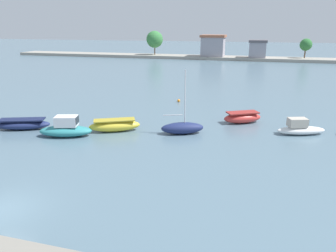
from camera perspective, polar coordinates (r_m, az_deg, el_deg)
ground_plane at (r=20.50m, az=-27.13°, el=-13.03°), size 400.00×400.00×0.00m
moored_boat_1 at (r=34.61m, az=-24.17°, el=0.27°), size 5.47×3.30×1.02m
moored_boat_2 at (r=30.97m, az=-17.45°, el=-0.50°), size 5.08×3.16×1.88m
moored_boat_3 at (r=31.36m, az=-9.34°, el=0.09°), size 4.96×3.45×1.16m
moored_boat_4 at (r=30.29m, az=2.53°, el=-0.32°), size 4.22×2.84×5.94m
moored_boat_5 at (r=34.53m, az=12.90°, el=1.45°), size 4.28×3.32×1.16m
moored_boat_6 at (r=32.45m, az=22.16°, el=-0.41°), size 4.66×2.70×1.55m
mooring_buoy_2 at (r=43.06m, az=1.89°, el=4.46°), size 0.38×0.38×0.38m
distant_shoreline at (r=100.64m, az=10.73°, el=12.64°), size 133.75×7.99×8.24m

